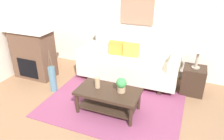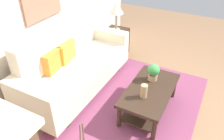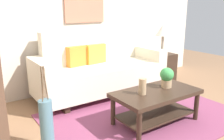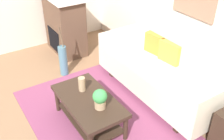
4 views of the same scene
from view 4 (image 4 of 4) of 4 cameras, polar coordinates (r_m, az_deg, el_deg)
ground_plane at (r=3.66m, az=-8.97°, el=-13.03°), size 9.36×9.36×0.00m
wall_back at (r=4.08m, az=18.15°, el=13.22°), size 5.36×0.10×2.70m
area_rug at (r=3.81m, az=-2.07°, el=-10.21°), size 2.54×1.81×0.01m
couch at (r=4.12m, az=10.72°, el=0.24°), size 2.18×0.84×1.08m
throw_pillow_orange at (r=4.29m, az=9.29°, el=5.58°), size 0.37×0.17×0.32m
throw_pillow_mustard at (r=4.07m, az=12.39°, el=3.72°), size 0.37×0.16×0.32m
coffee_table at (r=3.53m, az=-5.00°, el=-7.71°), size 1.10×0.60×0.43m
tabletop_vase at (r=3.56m, az=-6.49°, el=-3.03°), size 0.09×0.09×0.20m
potted_plant_tabletop at (r=3.24m, az=-2.61°, el=-6.10°), size 0.18×0.18×0.26m
fireplace at (r=5.31m, az=-10.13°, el=9.78°), size 1.02×0.58×1.16m
floor_vase at (r=4.65m, az=-10.43°, el=1.98°), size 0.14×0.14×0.54m
floor_vase_branch_a at (r=4.43m, az=-10.90°, el=6.90°), size 0.05×0.04×0.36m
floor_vase_branch_b at (r=4.46m, az=-10.85°, el=7.09°), size 0.02×0.04×0.36m
floor_vase_branch_c at (r=4.45m, az=-11.26°, el=6.98°), size 0.05×0.02×0.36m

